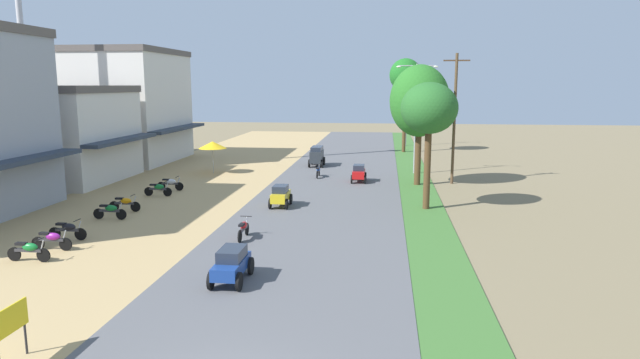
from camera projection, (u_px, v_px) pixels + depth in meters
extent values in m
cube|color=silver|center=(57.00, 138.00, 39.09)|extent=(8.71, 8.88, 6.40)
cube|color=#2D3847|center=(122.00, 140.00, 38.52)|extent=(1.20, 8.88, 0.25)
cube|color=#59514C|center=(53.00, 89.00, 38.49)|extent=(8.91, 9.08, 0.50)
cube|color=silver|center=(125.00, 109.00, 49.18)|extent=(8.78, 10.52, 9.60)
cube|color=#2D3847|center=(179.00, 128.00, 48.89)|extent=(1.20, 10.52, 0.25)
cube|color=#59514C|center=(121.00, 52.00, 48.31)|extent=(8.98, 10.72, 0.50)
cylinder|color=black|center=(43.00, 255.00, 21.32)|extent=(0.56, 0.06, 0.56)
cylinder|color=black|center=(14.00, 254.00, 21.47)|extent=(0.56, 0.06, 0.56)
cube|color=#333338|center=(28.00, 250.00, 21.37)|extent=(1.12, 0.12, 0.12)
ellipsoid|color=#14722D|center=(30.00, 247.00, 21.33)|extent=(0.64, 0.28, 0.32)
cube|color=black|center=(21.00, 244.00, 21.35)|extent=(0.44, 0.20, 0.10)
cylinder|color=#A5A8AD|center=(41.00, 249.00, 21.28)|extent=(0.26, 0.05, 0.68)
cylinder|color=black|center=(39.00, 239.00, 21.23)|extent=(0.04, 0.54, 0.04)
cylinder|color=black|center=(66.00, 244.00, 22.80)|extent=(0.56, 0.06, 0.56)
cylinder|color=black|center=(38.00, 243.00, 22.95)|extent=(0.56, 0.06, 0.56)
cube|color=#333338|center=(51.00, 240.00, 22.84)|extent=(1.12, 0.12, 0.12)
ellipsoid|color=#8C1E8C|center=(53.00, 236.00, 22.81)|extent=(0.64, 0.28, 0.32)
cube|color=black|center=(45.00, 233.00, 22.83)|extent=(0.44, 0.20, 0.10)
cylinder|color=#A5A8AD|center=(64.00, 238.00, 22.76)|extent=(0.26, 0.05, 0.68)
cylinder|color=black|center=(62.00, 229.00, 22.71)|extent=(0.04, 0.54, 0.04)
cylinder|color=black|center=(81.00, 234.00, 24.35)|extent=(0.56, 0.06, 0.56)
cylinder|color=black|center=(55.00, 233.00, 24.49)|extent=(0.56, 0.06, 0.56)
cube|color=#333338|center=(67.00, 230.00, 24.39)|extent=(1.12, 0.12, 0.12)
ellipsoid|color=black|center=(69.00, 227.00, 24.36)|extent=(0.64, 0.28, 0.32)
cube|color=black|center=(61.00, 224.00, 24.38)|extent=(0.44, 0.20, 0.10)
cylinder|color=#A5A8AD|center=(79.00, 228.00, 24.31)|extent=(0.26, 0.05, 0.68)
cylinder|color=black|center=(77.00, 220.00, 24.25)|extent=(0.04, 0.54, 0.04)
cylinder|color=black|center=(121.00, 214.00, 28.05)|extent=(0.56, 0.06, 0.56)
cylinder|color=black|center=(99.00, 214.00, 28.20)|extent=(0.56, 0.06, 0.56)
cube|color=#333338|center=(110.00, 211.00, 28.09)|extent=(1.12, 0.12, 0.12)
ellipsoid|color=#14722D|center=(111.00, 208.00, 28.06)|extent=(0.64, 0.28, 0.32)
cube|color=black|center=(104.00, 206.00, 28.08)|extent=(0.44, 0.20, 0.10)
cylinder|color=#A5A8AD|center=(120.00, 209.00, 28.01)|extent=(0.26, 0.05, 0.68)
cylinder|color=black|center=(118.00, 202.00, 27.95)|extent=(0.04, 0.54, 0.04)
cylinder|color=black|center=(135.00, 207.00, 29.82)|extent=(0.56, 0.06, 0.56)
cylinder|color=black|center=(114.00, 206.00, 29.97)|extent=(0.56, 0.06, 0.56)
cube|color=#333338|center=(125.00, 203.00, 29.86)|extent=(1.12, 0.12, 0.12)
ellipsoid|color=orange|center=(126.00, 201.00, 29.83)|extent=(0.64, 0.28, 0.32)
cube|color=black|center=(119.00, 199.00, 29.85)|extent=(0.44, 0.20, 0.10)
cylinder|color=#A5A8AD|center=(134.00, 202.00, 29.78)|extent=(0.26, 0.05, 0.68)
cylinder|color=black|center=(133.00, 195.00, 29.72)|extent=(0.04, 0.54, 0.04)
cylinder|color=black|center=(168.00, 192.00, 33.94)|extent=(0.56, 0.06, 0.56)
cylinder|color=black|center=(149.00, 191.00, 34.09)|extent=(0.56, 0.06, 0.56)
cube|color=#333338|center=(158.00, 189.00, 33.98)|extent=(1.12, 0.12, 0.12)
ellipsoid|color=#14722D|center=(159.00, 187.00, 33.95)|extent=(0.64, 0.28, 0.32)
cube|color=black|center=(153.00, 185.00, 33.97)|extent=(0.44, 0.20, 0.10)
cylinder|color=#A5A8AD|center=(166.00, 188.00, 33.90)|extent=(0.26, 0.05, 0.68)
cylinder|color=black|center=(165.00, 182.00, 33.84)|extent=(0.04, 0.54, 0.04)
cylinder|color=black|center=(179.00, 186.00, 35.79)|extent=(0.56, 0.06, 0.56)
cylinder|color=black|center=(161.00, 186.00, 35.93)|extent=(0.56, 0.06, 0.56)
cube|color=#333338|center=(170.00, 184.00, 35.83)|extent=(1.12, 0.12, 0.12)
ellipsoid|color=silver|center=(171.00, 181.00, 35.80)|extent=(0.64, 0.28, 0.32)
cube|color=black|center=(166.00, 180.00, 35.82)|extent=(0.44, 0.20, 0.10)
cylinder|color=#A5A8AD|center=(178.00, 182.00, 35.75)|extent=(0.26, 0.05, 0.68)
cylinder|color=black|center=(177.00, 177.00, 35.69)|extent=(0.04, 0.54, 0.04)
cylinder|color=#262628|center=(26.00, 339.00, 14.04)|extent=(0.06, 0.06, 0.80)
cube|color=yellow|center=(10.00, 320.00, 13.42)|extent=(0.04, 1.30, 0.70)
cylinder|color=#99999E|center=(213.00, 160.00, 42.68)|extent=(0.05, 0.05, 2.10)
cone|color=gold|center=(213.00, 145.00, 42.47)|extent=(2.20, 2.20, 0.55)
cylinder|color=#4C351E|center=(427.00, 166.00, 30.23)|extent=(0.37, 0.37, 4.85)
ellipsoid|color=#255E25|center=(429.00, 108.00, 29.68)|extent=(3.12, 3.12, 2.82)
cylinder|color=#4C351E|center=(418.00, 153.00, 37.64)|extent=(0.43, 0.43, 4.46)
ellipsoid|color=#266821|center=(420.00, 101.00, 37.02)|extent=(4.06, 4.06, 4.91)
cylinder|color=#4C351E|center=(404.00, 118.00, 55.97)|extent=(0.36, 0.36, 6.96)
ellipsoid|color=#1D6420|center=(406.00, 75.00, 55.21)|extent=(3.24, 3.24, 3.34)
cylinder|color=gray|center=(416.00, 119.00, 42.17)|extent=(0.16, 0.16, 8.47)
cylinder|color=gray|center=(408.00, 66.00, 41.55)|extent=(1.40, 0.08, 0.08)
ellipsoid|color=silver|center=(399.00, 67.00, 41.65)|extent=(0.36, 0.20, 0.14)
cylinder|color=gray|center=(427.00, 66.00, 41.39)|extent=(1.40, 0.08, 0.08)
ellipsoid|color=silver|center=(436.00, 67.00, 41.32)|extent=(0.36, 0.20, 0.14)
cylinder|color=gray|center=(406.00, 109.00, 61.68)|extent=(0.16, 0.16, 8.35)
cylinder|color=gray|center=(401.00, 73.00, 61.07)|extent=(1.40, 0.08, 0.08)
ellipsoid|color=silver|center=(395.00, 74.00, 61.16)|extent=(0.36, 0.20, 0.14)
cylinder|color=gray|center=(414.00, 73.00, 60.90)|extent=(1.40, 0.08, 0.08)
ellipsoid|color=silver|center=(420.00, 74.00, 60.83)|extent=(0.36, 0.20, 0.14)
cylinder|color=brown|center=(454.00, 120.00, 37.95)|extent=(0.20, 0.20, 9.09)
cube|color=#473323|center=(457.00, 60.00, 37.25)|extent=(1.80, 0.10, 0.10)
cube|color=navy|center=(231.00, 266.00, 19.12)|extent=(0.88, 2.25, 0.44)
cube|color=#232B38|center=(232.00, 254.00, 19.15)|extent=(0.81, 1.30, 0.40)
cylinder|color=black|center=(225.00, 265.00, 20.01)|extent=(0.11, 0.64, 0.64)
cylinder|color=black|center=(251.00, 266.00, 19.90)|extent=(0.11, 0.64, 0.64)
cylinder|color=black|center=(211.00, 280.00, 18.43)|extent=(0.11, 0.64, 0.64)
cylinder|color=black|center=(239.00, 282.00, 18.31)|extent=(0.11, 0.64, 0.64)
cube|color=gold|center=(281.00, 196.00, 31.00)|extent=(0.84, 1.95, 0.50)
cube|color=#232B38|center=(280.00, 189.00, 30.87)|extent=(0.77, 1.10, 0.40)
cylinder|color=black|center=(275.00, 198.00, 31.79)|extent=(0.10, 0.60, 0.60)
cylinder|color=black|center=(291.00, 199.00, 31.68)|extent=(0.10, 0.60, 0.60)
cylinder|color=black|center=(270.00, 204.00, 30.42)|extent=(0.10, 0.60, 0.60)
cylinder|color=black|center=(287.00, 204.00, 30.31)|extent=(0.10, 0.60, 0.60)
cube|color=red|center=(359.00, 174.00, 38.87)|extent=(0.84, 1.95, 0.50)
cube|color=#232B38|center=(359.00, 168.00, 38.84)|extent=(0.77, 1.10, 0.40)
cylinder|color=black|center=(365.00, 179.00, 38.18)|extent=(0.10, 0.60, 0.60)
cylinder|color=black|center=(352.00, 179.00, 38.29)|extent=(0.10, 0.60, 0.60)
cylinder|color=black|center=(366.00, 176.00, 39.55)|extent=(0.10, 0.60, 0.60)
cylinder|color=black|center=(353.00, 176.00, 39.66)|extent=(0.10, 0.60, 0.60)
cube|color=#282D33|center=(317.00, 156.00, 46.40)|extent=(0.95, 2.40, 0.95)
cube|color=#232B38|center=(317.00, 149.00, 46.39)|extent=(0.87, 2.00, 0.35)
cylinder|color=black|center=(312.00, 161.00, 47.40)|extent=(0.12, 0.68, 0.68)
cylinder|color=black|center=(324.00, 161.00, 47.27)|extent=(0.12, 0.68, 0.68)
cylinder|color=black|center=(309.00, 163.00, 45.71)|extent=(0.12, 0.68, 0.68)
cylinder|color=black|center=(322.00, 164.00, 45.58)|extent=(0.12, 0.68, 0.68)
cylinder|color=black|center=(247.00, 229.00, 25.13)|extent=(0.06, 0.56, 0.56)
cylinder|color=black|center=(240.00, 236.00, 23.92)|extent=(0.06, 0.56, 0.56)
cube|color=#333338|center=(243.00, 229.00, 24.50)|extent=(0.12, 1.12, 0.12)
ellipsoid|color=red|center=(244.00, 225.00, 24.55)|extent=(0.28, 0.64, 0.32)
cube|color=black|center=(242.00, 225.00, 24.18)|extent=(0.20, 0.44, 0.10)
cylinder|color=#A5A8AD|center=(246.00, 224.00, 25.03)|extent=(0.05, 0.26, 0.68)
cylinder|color=black|center=(246.00, 216.00, 24.91)|extent=(0.54, 0.04, 0.04)
cylinder|color=black|center=(319.00, 172.00, 41.52)|extent=(0.06, 0.56, 0.56)
cylinder|color=black|center=(317.00, 175.00, 40.31)|extent=(0.06, 0.56, 0.56)
cube|color=#333338|center=(318.00, 171.00, 40.89)|extent=(0.12, 1.12, 0.12)
ellipsoid|color=#1E4CA5|center=(318.00, 169.00, 40.94)|extent=(0.28, 0.64, 0.32)
cube|color=black|center=(318.00, 168.00, 40.57)|extent=(0.20, 0.44, 0.10)
cylinder|color=#A5A8AD|center=(319.00, 169.00, 41.42)|extent=(0.05, 0.26, 0.68)
cylinder|color=black|center=(319.00, 164.00, 41.30)|extent=(0.54, 0.04, 0.04)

